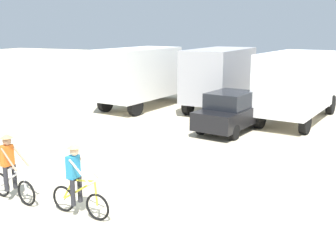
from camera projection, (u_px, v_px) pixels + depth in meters
ground_plane at (116, 201)px, 11.09m from camera, size 120.00×120.00×0.00m
box_truck_white_box at (145, 74)px, 23.61m from camera, size 3.28×7.01×3.35m
box_truck_grey_hauler at (223, 76)px, 23.00m from camera, size 2.82×6.89×3.35m
box_truck_avon_van at (299, 83)px, 19.99m from camera, size 3.27×7.01×3.35m
sedan_parked at (231, 112)px, 18.32m from camera, size 2.45×4.44×1.76m
cyclist_orange_shirt at (11, 170)px, 10.98m from camera, size 1.72×0.54×1.82m
cyclist_cowboy_hat at (77, 183)px, 10.10m from camera, size 1.73×0.52×1.82m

